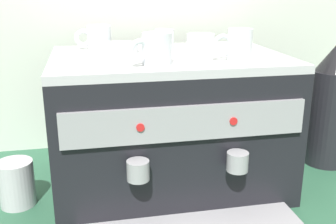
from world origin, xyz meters
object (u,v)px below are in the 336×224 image
object	(u,v)px
espresso_machine	(168,122)
coffee_grinder	(331,106)
milk_pitcher	(16,183)
ceramic_cup_3	(155,49)
ceramic_cup_2	(164,39)
ceramic_bowl_1	(201,41)
ceramic_bowl_0	(120,48)
ceramic_cup_1	(238,45)
ceramic_cup_0	(98,37)

from	to	relation	value
espresso_machine	coffee_grinder	xyz separation A→B (m)	(0.58, 0.04, 0.00)
milk_pitcher	ceramic_cup_3	bearing A→B (deg)	-12.95
ceramic_cup_2	ceramic_bowl_1	xyz separation A→B (m)	(0.13, 0.03, -0.01)
ceramic_bowl_0	milk_pitcher	size ratio (longest dim) A/B	0.78
espresso_machine	ceramic_cup_2	world-z (taller)	ceramic_cup_2
ceramic_cup_2	ceramic_bowl_0	size ratio (longest dim) A/B	0.90
ceramic_cup_2	milk_pitcher	world-z (taller)	ceramic_cup_2
ceramic_cup_1	coffee_grinder	bearing A→B (deg)	21.15
ceramic_cup_0	ceramic_cup_1	size ratio (longest dim) A/B	1.04
ceramic_cup_0	coffee_grinder	size ratio (longest dim) A/B	0.27
ceramic_bowl_1	coffee_grinder	world-z (taller)	ceramic_bowl_1
ceramic_bowl_1	ceramic_bowl_0	bearing A→B (deg)	-164.38
ceramic_cup_3	ceramic_bowl_0	world-z (taller)	ceramic_cup_3
ceramic_bowl_1	coffee_grinder	distance (m)	0.50
espresso_machine	milk_pitcher	xyz separation A→B (m)	(-0.45, -0.05, -0.14)
espresso_machine	ceramic_bowl_0	distance (m)	0.27
ceramic_cup_1	ceramic_cup_0	bearing A→B (deg)	142.72
ceramic_cup_3	milk_pitcher	world-z (taller)	ceramic_cup_3
ceramic_bowl_0	coffee_grinder	size ratio (longest dim) A/B	0.24
ceramic_cup_2	ceramic_bowl_0	bearing A→B (deg)	-161.37
ceramic_bowl_0	coffee_grinder	distance (m)	0.74
ceramic_cup_0	ceramic_bowl_0	size ratio (longest dim) A/B	1.11
ceramic_bowl_1	milk_pitcher	xyz separation A→B (m)	(-0.59, -0.19, -0.36)
ceramic_cup_0	ceramic_bowl_1	xyz separation A→B (m)	(0.33, -0.02, -0.02)
ceramic_cup_3	coffee_grinder	xyz separation A→B (m)	(0.64, 0.18, -0.24)
ceramic_cup_3	coffee_grinder	distance (m)	0.71
ceramic_cup_3	ceramic_cup_1	bearing A→B (deg)	4.44
ceramic_cup_2	espresso_machine	bearing A→B (deg)	-94.65
espresso_machine	ceramic_cup_2	bearing A→B (deg)	85.35
ceramic_cup_2	milk_pitcher	distance (m)	0.61
ceramic_cup_0	ceramic_bowl_1	world-z (taller)	ceramic_cup_0
ceramic_cup_2	ceramic_bowl_1	size ratio (longest dim) A/B	1.02
ceramic_bowl_0	coffee_grinder	world-z (taller)	ceramic_bowl_0
espresso_machine	coffee_grinder	distance (m)	0.58
ceramic_bowl_0	coffee_grinder	bearing A→B (deg)	-1.88
coffee_grinder	milk_pitcher	bearing A→B (deg)	-175.16
ceramic_cup_0	coffee_grinder	world-z (taller)	ceramic_cup_0
ceramic_cup_3	ceramic_bowl_1	xyz separation A→B (m)	(0.20, 0.28, -0.02)
ceramic_bowl_0	ceramic_bowl_1	bearing A→B (deg)	15.62
ceramic_cup_0	ceramic_cup_2	distance (m)	0.21
ceramic_cup_2	ceramic_cup_1	bearing A→B (deg)	-55.68
coffee_grinder	milk_pitcher	xyz separation A→B (m)	(-1.03, -0.09, -0.14)
ceramic_cup_2	ceramic_bowl_1	distance (m)	0.13
espresso_machine	milk_pitcher	distance (m)	0.47
espresso_machine	ceramic_cup_0	world-z (taller)	ceramic_cup_0
ceramic_cup_1	espresso_machine	bearing A→B (deg)	143.63
ceramic_cup_1	ceramic_bowl_0	world-z (taller)	ceramic_cup_1
ceramic_cup_0	espresso_machine	bearing A→B (deg)	-38.04
coffee_grinder	ceramic_cup_2	bearing A→B (deg)	172.85
espresso_machine	ceramic_bowl_1	xyz separation A→B (m)	(0.14, 0.14, 0.23)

